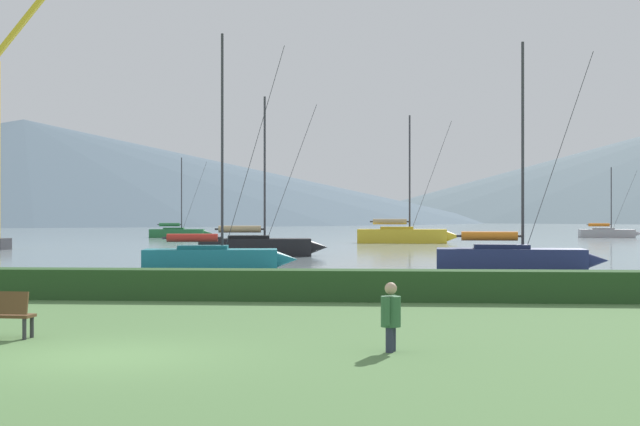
{
  "coord_description": "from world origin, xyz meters",
  "views": [
    {
      "loc": [
        4.95,
        -15.86,
        2.47
      ],
      "look_at": [
        -0.35,
        55.7,
        2.59
      ],
      "focal_mm": 52.53,
      "sensor_mm": 36.0,
      "label": 1
    }
  ],
  "objects_px": {
    "sailboat_slip_9": "(403,235)",
    "person_seated_viewer": "(391,314)",
    "sailboat_slip_5": "(178,232)",
    "sailboat_slip_4": "(213,257)",
    "sailboat_slip_0": "(607,233)",
    "sailboat_slip_6": "(512,257)",
    "sailboat_slip_3": "(257,245)"
  },
  "relations": [
    {
      "from": "sailboat_slip_6",
      "to": "sailboat_slip_0",
      "type": "bearing_deg",
      "value": 76.68
    },
    {
      "from": "person_seated_viewer",
      "to": "sailboat_slip_5",
      "type": "bearing_deg",
      "value": 120.45
    },
    {
      "from": "sailboat_slip_5",
      "to": "sailboat_slip_4",
      "type": "bearing_deg",
      "value": -82.35
    },
    {
      "from": "sailboat_slip_0",
      "to": "sailboat_slip_4",
      "type": "relative_size",
      "value": 0.71
    },
    {
      "from": "sailboat_slip_5",
      "to": "sailboat_slip_9",
      "type": "bearing_deg",
      "value": -43.18
    },
    {
      "from": "sailboat_slip_4",
      "to": "sailboat_slip_9",
      "type": "xyz_separation_m",
      "value": [
        9.06,
        40.13,
        0.15
      ]
    },
    {
      "from": "sailboat_slip_9",
      "to": "person_seated_viewer",
      "type": "distance_m",
      "value": 64.42
    },
    {
      "from": "sailboat_slip_5",
      "to": "person_seated_viewer",
      "type": "relative_size",
      "value": 6.87
    },
    {
      "from": "sailboat_slip_5",
      "to": "sailboat_slip_9",
      "type": "xyz_separation_m",
      "value": [
        23.88,
        -17.63,
        0.18
      ]
    },
    {
      "from": "sailboat_slip_0",
      "to": "sailboat_slip_9",
      "type": "distance_m",
      "value": 30.03
    },
    {
      "from": "sailboat_slip_9",
      "to": "person_seated_viewer",
      "type": "xyz_separation_m",
      "value": [
        -1.2,
        -64.41,
        -0.05
      ]
    },
    {
      "from": "sailboat_slip_4",
      "to": "sailboat_slip_0",
      "type": "bearing_deg",
      "value": 55.63
    },
    {
      "from": "sailboat_slip_4",
      "to": "person_seated_viewer",
      "type": "height_order",
      "value": "sailboat_slip_4"
    },
    {
      "from": "sailboat_slip_6",
      "to": "sailboat_slip_4",
      "type": "bearing_deg",
      "value": -177.52
    },
    {
      "from": "sailboat_slip_9",
      "to": "sailboat_slip_3",
      "type": "bearing_deg",
      "value": -107.48
    },
    {
      "from": "sailboat_slip_0",
      "to": "person_seated_viewer",
      "type": "xyz_separation_m",
      "value": [
        -23.2,
        -84.85,
        0.15
      ]
    },
    {
      "from": "sailboat_slip_4",
      "to": "sailboat_slip_6",
      "type": "relative_size",
      "value": 1.06
    },
    {
      "from": "sailboat_slip_6",
      "to": "person_seated_viewer",
      "type": "distance_m",
      "value": 24.7
    },
    {
      "from": "sailboat_slip_3",
      "to": "sailboat_slip_4",
      "type": "relative_size",
      "value": 0.9
    },
    {
      "from": "sailboat_slip_0",
      "to": "sailboat_slip_9",
      "type": "xyz_separation_m",
      "value": [
        -22.0,
        -20.44,
        0.19
      ]
    },
    {
      "from": "sailboat_slip_0",
      "to": "sailboat_slip_5",
      "type": "distance_m",
      "value": 45.96
    },
    {
      "from": "sailboat_slip_0",
      "to": "sailboat_slip_9",
      "type": "relative_size",
      "value": 0.68
    },
    {
      "from": "sailboat_slip_0",
      "to": "person_seated_viewer",
      "type": "distance_m",
      "value": 87.97
    },
    {
      "from": "sailboat_slip_5",
      "to": "person_seated_viewer",
      "type": "distance_m",
      "value": 85.12
    },
    {
      "from": "sailboat_slip_5",
      "to": "person_seated_viewer",
      "type": "xyz_separation_m",
      "value": [
        22.68,
        -82.04,
        0.13
      ]
    },
    {
      "from": "sailboat_slip_3",
      "to": "sailboat_slip_9",
      "type": "bearing_deg",
      "value": 63.23
    },
    {
      "from": "sailboat_slip_9",
      "to": "sailboat_slip_4",
      "type": "bearing_deg",
      "value": -100.97
    },
    {
      "from": "sailboat_slip_3",
      "to": "sailboat_slip_9",
      "type": "distance_m",
      "value": 27.59
    },
    {
      "from": "sailboat_slip_3",
      "to": "sailboat_slip_6",
      "type": "relative_size",
      "value": 0.96
    },
    {
      "from": "sailboat_slip_6",
      "to": "sailboat_slip_9",
      "type": "bearing_deg",
      "value": 98.92
    },
    {
      "from": "sailboat_slip_6",
      "to": "person_seated_viewer",
      "type": "height_order",
      "value": "sailboat_slip_6"
    },
    {
      "from": "sailboat_slip_3",
      "to": "sailboat_slip_0",
      "type": "bearing_deg",
      "value": 48.7
    }
  ]
}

